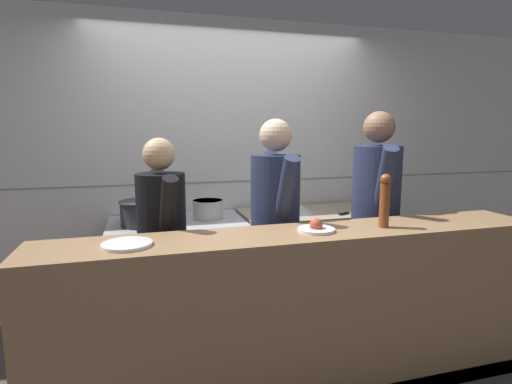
% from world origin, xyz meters
% --- Properties ---
extents(ground_plane, '(14.00, 14.00, 0.00)m').
position_xyz_m(ground_plane, '(0.00, 0.00, 0.00)').
color(ground_plane, '#4C4742').
extents(wall_back_tiled, '(8.00, 0.06, 2.60)m').
position_xyz_m(wall_back_tiled, '(0.00, 1.30, 1.30)').
color(wall_back_tiled, white).
rests_on(wall_back_tiled, ground_plane).
extents(oven_range, '(1.08, 0.71, 0.89)m').
position_xyz_m(oven_range, '(-0.55, 0.90, 0.44)').
color(oven_range, '#38383D').
rests_on(oven_range, ground_plane).
extents(prep_counter, '(1.28, 0.65, 0.90)m').
position_xyz_m(prep_counter, '(0.66, 0.90, 0.45)').
color(prep_counter, gray).
rests_on(prep_counter, ground_plane).
extents(pass_counter, '(3.09, 0.45, 1.03)m').
position_xyz_m(pass_counter, '(0.11, -0.18, 0.51)').
color(pass_counter, '#93704C').
rests_on(pass_counter, ground_plane).
extents(stock_pot, '(0.36, 0.36, 0.19)m').
position_xyz_m(stock_pot, '(-0.81, 0.85, 0.99)').
color(stock_pot, '#2D2D33').
rests_on(stock_pot, oven_range).
extents(sauce_pot, '(0.26, 0.26, 0.16)m').
position_xyz_m(sauce_pot, '(-0.29, 0.94, 0.97)').
color(sauce_pot, beige).
rests_on(sauce_pot, oven_range).
extents(mixing_bowl_steel, '(0.28, 0.28, 0.08)m').
position_xyz_m(mixing_bowl_steel, '(0.50, 0.87, 0.94)').
color(mixing_bowl_steel, '#B7BABF').
rests_on(mixing_bowl_steel, prep_counter).
extents(chefs_knife, '(0.39, 0.17, 0.02)m').
position_xyz_m(chefs_knife, '(0.95, 0.74, 0.91)').
color(chefs_knife, '#B7BABF').
rests_on(chefs_knife, prep_counter).
extents(plated_dish_main, '(0.26, 0.26, 0.02)m').
position_xyz_m(plated_dish_main, '(-0.89, -0.20, 1.04)').
color(plated_dish_main, white).
rests_on(plated_dish_main, pass_counter).
extents(plated_dish_appetiser, '(0.22, 0.22, 0.08)m').
position_xyz_m(plated_dish_appetiser, '(0.18, -0.19, 1.05)').
color(plated_dish_appetiser, white).
rests_on(plated_dish_appetiser, pass_counter).
extents(pepper_mill, '(0.07, 0.07, 0.33)m').
position_xyz_m(pepper_mill, '(0.62, -0.21, 1.20)').
color(pepper_mill, brown).
rests_on(pepper_mill, pass_counter).
extents(chef_head_cook, '(0.37, 0.69, 1.57)m').
position_xyz_m(chef_head_cook, '(-0.69, 0.33, 0.88)').
color(chef_head_cook, black).
rests_on(chef_head_cook, ground_plane).
extents(chef_sous, '(0.35, 0.74, 1.70)m').
position_xyz_m(chef_sous, '(0.09, 0.31, 0.95)').
color(chef_sous, black).
rests_on(chef_sous, ground_plane).
extents(chef_line, '(0.45, 0.76, 1.76)m').
position_xyz_m(chef_line, '(0.90, 0.31, 0.98)').
color(chef_line, black).
rests_on(chef_line, ground_plane).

